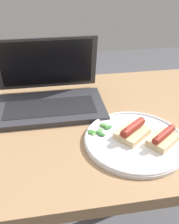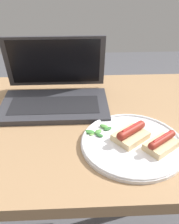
% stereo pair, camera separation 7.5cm
% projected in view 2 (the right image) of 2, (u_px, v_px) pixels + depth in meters
% --- Properties ---
extents(desk, '(1.31, 0.70, 0.77)m').
position_uv_depth(desk, '(78.00, 138.00, 0.88)').
color(desk, '#93704C').
rests_on(desk, ground_plane).
extents(laptop, '(0.38, 0.27, 0.22)m').
position_uv_depth(laptop, '(55.00, 92.00, 0.90)').
color(laptop, '#2D2D33').
rests_on(laptop, desk).
extents(plate, '(0.29, 0.29, 0.02)m').
position_uv_depth(plate, '(132.00, 143.00, 0.71)').
color(plate, silver).
rests_on(plate, desk).
extents(sausage_toast_left, '(0.11, 0.10, 0.04)m').
position_uv_depth(sausage_toast_left, '(161.00, 143.00, 0.67)').
color(sausage_toast_left, '#D6B784').
rests_on(sausage_toast_left, plate).
extents(sausage_toast_middle, '(0.12, 0.11, 0.05)m').
position_uv_depth(sausage_toast_middle, '(131.00, 134.00, 0.71)').
color(sausage_toast_middle, '#D6B784').
rests_on(sausage_toast_middle, plate).
extents(salad_pile, '(0.09, 0.07, 0.01)m').
position_uv_depth(salad_pile, '(99.00, 130.00, 0.75)').
color(salad_pile, '#709E4C').
rests_on(salad_pile, plate).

